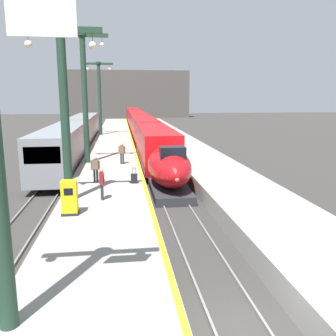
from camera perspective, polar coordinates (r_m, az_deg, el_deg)
name	(u,v)px	position (r m, az deg, el deg)	size (l,w,h in m)	color
ground_plane	(243,336)	(10.95, 11.87, -24.73)	(260.00, 260.00, 0.00)	#33302D
platform_left	(111,161)	(33.57, -8.99, 1.11)	(4.80, 110.00, 1.05)	gray
platform_right	(197,159)	(34.33, 4.65, 1.44)	(4.80, 110.00, 1.05)	gray
platform_left_safety_stripe	(136,155)	(33.50, -5.12, 2.11)	(0.20, 107.80, 0.01)	yellow
rail_main_left	(145,160)	(36.43, -3.68, 1.29)	(0.08, 110.00, 0.12)	slate
rail_main_right	(160,160)	(36.56, -1.34, 1.34)	(0.08, 110.00, 0.12)	slate
rail_secondary_left	(63,162)	(36.79, -16.37, 0.95)	(0.08, 110.00, 0.12)	slate
rail_secondary_right	(78,161)	(36.59, -14.05, 1.01)	(0.08, 110.00, 0.12)	slate
highspeed_train_main	(140,125)	(57.02, -4.43, 6.85)	(2.92, 75.56, 3.60)	#B20F14
regional_train_adjacent	(76,135)	(41.80, -14.40, 5.12)	(2.85, 36.60, 3.80)	gray
station_column_mid	(64,98)	(18.80, -16.24, 10.70)	(4.00, 0.68, 8.74)	#1E3828
station_column_far	(84,87)	(29.83, -13.17, 12.45)	(4.00, 0.68, 10.24)	#1E3828
station_column_distant	(99,92)	(51.85, -10.86, 11.80)	(4.00, 0.68, 9.99)	#1E3828
passenger_near_edge	(95,167)	(22.89, -11.46, 0.12)	(0.57, 0.24, 1.69)	#23232D
passenger_mid_platform	(122,152)	(28.98, -7.34, 2.59)	(0.55, 0.32, 1.69)	#23232D
passenger_far_waiting	(102,181)	(19.03, -10.50, -2.11)	(0.29, 0.56, 1.69)	#23232D
rolling_suitcase	(134,178)	(22.52, -5.41, -1.67)	(0.40, 0.22, 0.98)	black
ticket_machine_yellow	(70,199)	(17.07, -15.37, -4.76)	(0.76, 0.62, 1.60)	yellow
terminus_back_wall	(130,94)	(110.34, -6.09, 11.59)	(36.00, 2.00, 14.00)	#4C4742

